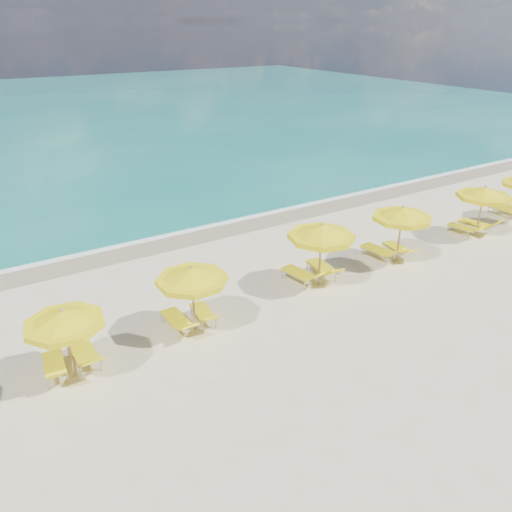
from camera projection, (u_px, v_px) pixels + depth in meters
ground_plane at (278, 300)px, 18.25m from camera, size 120.00×120.00×0.00m
ocean at (34, 114)px, 55.09m from camera, size 120.00×80.00×0.30m
wet_sand_band at (191, 234)px, 23.93m from camera, size 120.00×2.60×0.01m
foam_line at (184, 229)px, 24.54m from camera, size 120.00×1.20×0.03m
whitecap_near at (23, 200)px, 28.43m from camera, size 14.00×0.36×0.05m
whitecap_far at (193, 147)px, 40.50m from camera, size 18.00×0.30×0.05m
umbrella_2 at (64, 319)px, 13.56m from camera, size 2.67×2.67×2.25m
umbrella_3 at (192, 276)px, 15.69m from camera, size 3.00×3.00×2.35m
umbrella_4 at (322, 232)px, 18.42m from camera, size 2.88×2.88×2.57m
umbrella_5 at (402, 214)px, 20.37m from camera, size 2.97×2.97×2.49m
umbrella_6 at (484, 193)px, 22.91m from camera, size 2.81×2.81×2.46m
lounger_2_left at (55, 369)px, 14.30m from camera, size 0.73×1.76×0.81m
lounger_2_right at (84, 357)px, 14.80m from camera, size 0.72×2.00×0.83m
lounger_3_left at (177, 323)px, 16.47m from camera, size 0.65×1.85×0.74m
lounger_3_right at (204, 316)px, 16.89m from camera, size 0.79×1.74×0.75m
lounger_4_left at (299, 277)px, 19.45m from camera, size 0.90×1.93×0.79m
lounger_4_right at (322, 271)px, 19.87m from camera, size 0.90×2.00×0.84m
lounger_5_left at (379, 254)px, 21.34m from camera, size 0.89×2.01×0.89m
lounger_5_right at (397, 251)px, 21.69m from camera, size 0.77×1.82×0.71m
lounger_6_left at (461, 230)px, 23.91m from camera, size 0.77×1.71×0.61m
lounger_6_right at (476, 227)px, 24.13m from camera, size 0.97×2.01×0.90m
lounger_7_left at (504, 212)px, 26.05m from camera, size 0.72×1.92×0.93m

